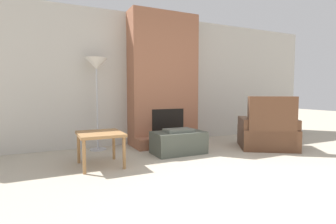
{
  "coord_description": "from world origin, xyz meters",
  "views": [
    {
      "loc": [
        -2.2,
        -1.78,
        1.06
      ],
      "look_at": [
        0.0,
        2.82,
        0.66
      ],
      "focal_mm": 28.0,
      "sensor_mm": 36.0,
      "label": 1
    }
  ],
  "objects_px": {
    "ottoman": "(179,142)",
    "side_table": "(100,137)",
    "armchair": "(268,133)",
    "floor_lamp_left": "(96,69)"
  },
  "relations": [
    {
      "from": "ottoman",
      "to": "side_table",
      "type": "bearing_deg",
      "value": -172.1
    },
    {
      "from": "armchair",
      "to": "side_table",
      "type": "distance_m",
      "value": 3.03
    },
    {
      "from": "ottoman",
      "to": "side_table",
      "type": "relative_size",
      "value": 1.34
    },
    {
      "from": "side_table",
      "to": "ottoman",
      "type": "bearing_deg",
      "value": 7.9
    },
    {
      "from": "ottoman",
      "to": "side_table",
      "type": "height_order",
      "value": "side_table"
    },
    {
      "from": "side_table",
      "to": "floor_lamp_left",
      "type": "bearing_deg",
      "value": 81.27
    },
    {
      "from": "ottoman",
      "to": "floor_lamp_left",
      "type": "relative_size",
      "value": 0.53
    },
    {
      "from": "floor_lamp_left",
      "to": "armchair",
      "type": "bearing_deg",
      "value": -23.81
    },
    {
      "from": "armchair",
      "to": "floor_lamp_left",
      "type": "bearing_deg",
      "value": 9.3
    },
    {
      "from": "side_table",
      "to": "floor_lamp_left",
      "type": "xyz_separation_m",
      "value": [
        0.16,
        1.06,
        1.03
      ]
    }
  ]
}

